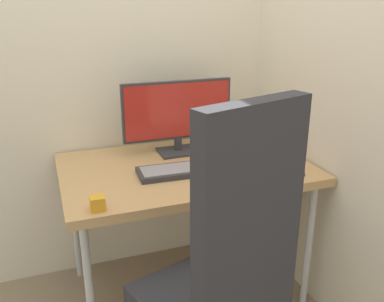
% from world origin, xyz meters
% --- Properties ---
extents(ground_plane, '(8.00, 8.00, 0.00)m').
position_xyz_m(ground_plane, '(0.00, 0.00, 0.00)').
color(ground_plane, gray).
extents(wall_back, '(2.76, 0.04, 2.80)m').
position_xyz_m(wall_back, '(0.00, 0.43, 1.40)').
color(wall_back, beige).
rests_on(wall_back, ground_plane).
extents(wall_side_right, '(0.04, 2.34, 2.80)m').
position_xyz_m(wall_side_right, '(0.64, -0.22, 1.40)').
color(wall_side_right, beige).
rests_on(wall_side_right, ground_plane).
extents(desk, '(1.22, 0.80, 0.74)m').
position_xyz_m(desk, '(0.00, 0.00, 0.69)').
color(desk, tan).
rests_on(desk, ground_plane).
extents(office_chair, '(0.63, 0.60, 1.26)m').
position_xyz_m(office_chair, '(-0.11, -0.74, 0.64)').
color(office_chair, black).
rests_on(office_chair, ground_plane).
extents(monitor, '(0.59, 0.17, 0.39)m').
position_xyz_m(monitor, '(0.03, 0.20, 0.96)').
color(monitor, '#333338').
rests_on(monitor, desk).
extents(keyboard, '(0.43, 0.18, 0.03)m').
position_xyz_m(keyboard, '(-0.05, -0.09, 0.76)').
color(keyboard, '#333338').
rests_on(keyboard, desk).
extents(mouse, '(0.06, 0.10, 0.04)m').
position_xyz_m(mouse, '(0.31, -0.04, 0.76)').
color(mouse, black).
rests_on(mouse, desk).
extents(pen_holder, '(0.07, 0.07, 0.16)m').
position_xyz_m(pen_holder, '(0.44, 0.26, 0.79)').
color(pen_holder, gray).
rests_on(pen_holder, desk).
extents(notebook, '(0.17, 0.21, 0.02)m').
position_xyz_m(notebook, '(0.40, -0.25, 0.75)').
color(notebook, '#334C8C').
rests_on(notebook, desk).
extents(desk_clamp_accessory, '(0.06, 0.06, 0.06)m').
position_xyz_m(desk_clamp_accessory, '(-0.48, -0.34, 0.77)').
color(desk_clamp_accessory, orange).
rests_on(desk_clamp_accessory, desk).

